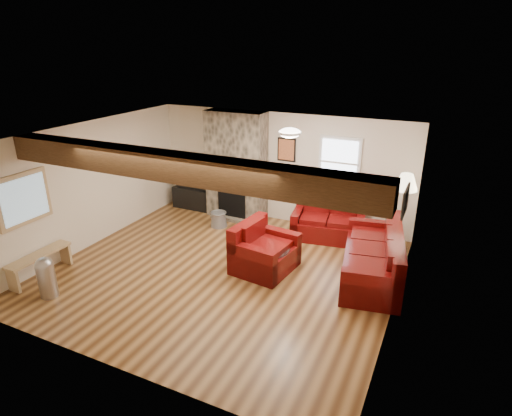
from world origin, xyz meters
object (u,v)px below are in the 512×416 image
at_px(armchair_red, 265,248).
at_px(coffee_table, 265,258).
at_px(tv_cabinet, 195,198).
at_px(loveseat, 328,221).
at_px(sofa_three, 372,254).
at_px(television, 194,178).
at_px(floor_lamp, 406,187).

relative_size(armchair_red, coffee_table, 1.16).
height_order(armchair_red, tv_cabinet, armchair_red).
height_order(coffee_table, tv_cabinet, tv_cabinet).
xyz_separation_m(loveseat, tv_cabinet, (-3.54, 0.30, -0.13)).
bearing_deg(armchair_red, sofa_three, -64.92).
bearing_deg(television, loveseat, -4.85).
bearing_deg(loveseat, floor_lamp, -19.18).
xyz_separation_m(coffee_table, television, (-2.88, 2.13, 0.56)).
height_order(sofa_three, armchair_red, sofa_three).
xyz_separation_m(coffee_table, floor_lamp, (2.14, 1.56, 1.21)).
bearing_deg(floor_lamp, coffee_table, -143.80).
bearing_deg(floor_lamp, sofa_three, -108.40).
distance_m(sofa_three, television, 4.95).
bearing_deg(loveseat, armchair_red, -118.95).
distance_m(sofa_three, coffee_table, 1.92).
xyz_separation_m(tv_cabinet, television, (0.00, 0.00, 0.52)).
bearing_deg(coffee_table, armchair_red, 75.31).
distance_m(armchair_red, tv_cabinet, 3.58).
distance_m(sofa_three, loveseat, 1.68).
relative_size(armchair_red, floor_lamp, 0.64).
distance_m(coffee_table, television, 3.62).
distance_m(television, floor_lamp, 5.08).
distance_m(loveseat, tv_cabinet, 3.55).
relative_size(loveseat, coffee_table, 1.60).
relative_size(loveseat, tv_cabinet, 1.39).
bearing_deg(coffee_table, tv_cabinet, 143.51).
bearing_deg(tv_cabinet, sofa_three, -18.01).
distance_m(loveseat, coffee_table, 1.95).
relative_size(sofa_three, floor_lamp, 1.35).
bearing_deg(armchair_red, loveseat, -12.82).
height_order(tv_cabinet, floor_lamp, floor_lamp).
height_order(coffee_table, floor_lamp, floor_lamp).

